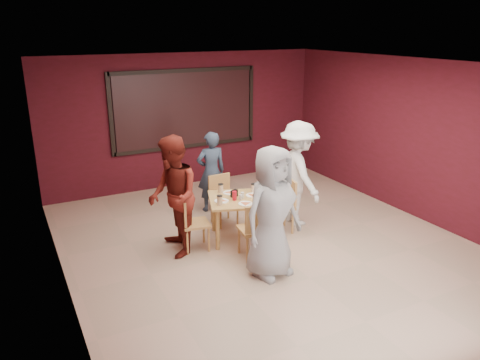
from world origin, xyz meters
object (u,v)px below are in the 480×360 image
dining_table (237,203)px  chair_back (222,196)px  chair_left (191,220)px  diner_front (272,212)px  chair_front (256,227)px  chair_right (284,202)px  diner_left (173,197)px  diner_right (298,174)px  diner_back (211,172)px

dining_table → chair_back: chair_back is taller
chair_left → diner_front: diner_front is taller
diner_front → dining_table: bearing=73.3°
chair_front → diner_front: 0.64m
chair_right → diner_left: diner_left is taller
dining_table → diner_right: 1.26m
diner_right → chair_right: bearing=118.6°
dining_table → chair_left: bearing=-179.0°
diner_back → diner_right: size_ratio=0.83×
chair_back → chair_right: (0.76, -0.79, 0.03)m
chair_back → chair_right: chair_right is taller
chair_right → dining_table: bearing=175.1°
dining_table → diner_front: size_ratio=0.61×
diner_left → diner_back: bearing=145.9°
chair_back → diner_right: bearing=-28.0°
diner_left → chair_right: bearing=96.0°
diner_left → dining_table: bearing=98.2°
dining_table → chair_back: bearing=84.1°
dining_table → chair_front: bearing=-95.6°
chair_front → diner_left: diner_left is taller
chair_left → diner_right: diner_right is taller
diner_back → diner_right: bearing=136.1°
diner_left → chair_front: bearing=61.3°
diner_front → diner_back: bearing=72.7°
chair_left → diner_back: size_ratio=0.57×
dining_table → chair_left: (-0.81, -0.01, -0.14)m
chair_left → diner_left: bearing=177.5°
chair_left → chair_back: bearing=39.5°
chair_front → diner_back: (0.21, 2.08, 0.25)m
chair_back → diner_left: bearing=-147.8°
dining_table → chair_left: 0.82m
diner_right → chair_front: bearing=127.7°
diner_back → chair_left: bearing=59.3°
chair_left → chair_right: size_ratio=0.94×
chair_right → chair_left: bearing=178.0°
diner_front → diner_right: bearing=33.0°
chair_right → diner_left: (-1.90, 0.07, 0.40)m
diner_left → diner_right: bearing=100.7°
dining_table → diner_front: (-0.10, -1.23, 0.30)m
diner_front → diner_back: size_ratio=1.22×
dining_table → diner_back: size_ratio=0.75×
chair_right → diner_front: (-0.93, -1.15, 0.41)m
dining_table → diner_right: size_ratio=0.63×
diner_right → chair_left: bearing=97.8°
chair_front → chair_left: 1.04m
chair_left → diner_front: (0.71, -1.21, 0.44)m
chair_left → diner_front: size_ratio=0.46×
diner_right → diner_back: bearing=46.1°
chair_front → chair_back: size_ratio=1.05×
chair_back → diner_front: diner_front is taller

